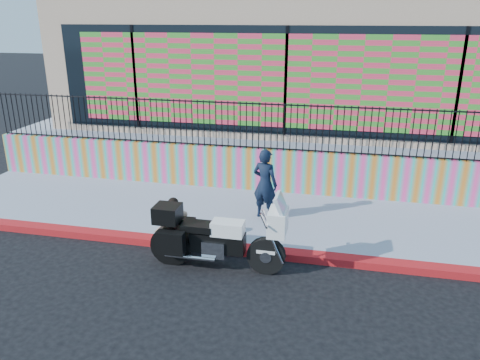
# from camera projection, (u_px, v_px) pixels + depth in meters

# --- Properties ---
(ground) EXTENTS (90.00, 90.00, 0.00)m
(ground) POSITION_uv_depth(u_px,v_px,m) (255.00, 254.00, 9.28)
(ground) COLOR black
(ground) RESTS_ON ground
(red_curb) EXTENTS (16.00, 0.30, 0.15)m
(red_curb) POSITION_uv_depth(u_px,v_px,m) (255.00, 251.00, 9.26)
(red_curb) COLOR #AA0C27
(red_curb) RESTS_ON ground
(sidewalk) EXTENTS (16.00, 3.00, 0.15)m
(sidewalk) POSITION_uv_depth(u_px,v_px,m) (268.00, 218.00, 10.78)
(sidewalk) COLOR #8E95AB
(sidewalk) RESTS_ON ground
(mural_wall) EXTENTS (16.00, 0.20, 1.10)m
(mural_wall) POSITION_uv_depth(u_px,v_px,m) (279.00, 171.00, 12.04)
(mural_wall) COLOR #FF4396
(mural_wall) RESTS_ON sidewalk
(metal_fence) EXTENTS (15.80, 0.04, 1.20)m
(metal_fence) POSITION_uv_depth(u_px,v_px,m) (280.00, 127.00, 11.66)
(metal_fence) COLOR black
(metal_fence) RESTS_ON mural_wall
(elevated_platform) EXTENTS (16.00, 10.00, 1.25)m
(elevated_platform) POSITION_uv_depth(u_px,v_px,m) (298.00, 129.00, 16.76)
(elevated_platform) COLOR #8E95AB
(elevated_platform) RESTS_ON ground
(storefront_building) EXTENTS (14.00, 8.06, 4.00)m
(storefront_building) POSITION_uv_depth(u_px,v_px,m) (301.00, 54.00, 15.69)
(storefront_building) COLOR tan
(storefront_building) RESTS_ON elevated_platform
(police_motorcycle) EXTENTS (2.52, 0.83, 1.57)m
(police_motorcycle) POSITION_uv_depth(u_px,v_px,m) (215.00, 236.00, 8.60)
(police_motorcycle) COLOR black
(police_motorcycle) RESTS_ON ground
(police_officer) EXTENTS (0.68, 0.55, 1.60)m
(police_officer) POSITION_uv_depth(u_px,v_px,m) (265.00, 184.00, 10.37)
(police_officer) COLOR black
(police_officer) RESTS_ON sidewalk
(seated_man) EXTENTS (0.54, 0.71, 1.06)m
(seated_man) POSITION_uv_depth(u_px,v_px,m) (172.00, 230.00, 9.29)
(seated_man) COLOR navy
(seated_man) RESTS_ON ground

